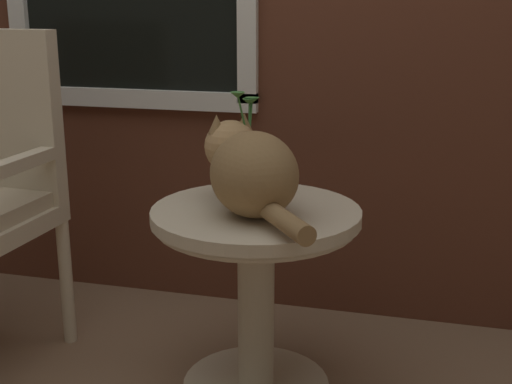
{
  "coord_description": "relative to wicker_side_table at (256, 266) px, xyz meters",
  "views": [
    {
      "loc": [
        0.76,
        -1.61,
        1.17
      ],
      "look_at": [
        0.28,
        0.22,
        0.64
      ],
      "focal_mm": 48.5,
      "sensor_mm": 36.0,
      "label": 1
    }
  ],
  "objects": [
    {
      "name": "wicker_side_table",
      "position": [
        0.0,
        0.0,
        0.0
      ],
      "size": [
        0.6,
        0.6,
        0.59
      ],
      "color": "beige",
      "rests_on": "ground_plane"
    },
    {
      "name": "pewter_vase_with_ivy",
      "position": [
        -0.05,
        0.1,
        0.27
      ],
      "size": [
        0.13,
        0.13,
        0.32
      ],
      "color": "gray",
      "rests_on": "wicker_side_table"
    },
    {
      "name": "cat",
      "position": [
        -0.01,
        -0.04,
        0.3
      ],
      "size": [
        0.41,
        0.51,
        0.26
      ],
      "color": "olive",
      "rests_on": "wicker_side_table"
    }
  ]
}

